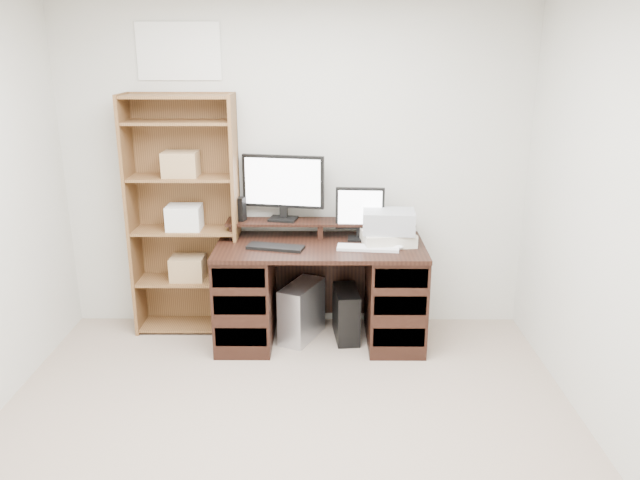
{
  "coord_description": "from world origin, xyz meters",
  "views": [
    {
      "loc": [
        0.22,
        -2.63,
        2.12
      ],
      "look_at": [
        0.19,
        1.43,
        0.85
      ],
      "focal_mm": 35.0,
      "sensor_mm": 36.0,
      "label": 1
    }
  ],
  "objects_px": {
    "monitor_wide": "(283,184)",
    "bookshelf": "(185,214)",
    "desk": "(320,291)",
    "monitor_small": "(360,211)",
    "tower_silver": "(302,311)",
    "printer": "(388,238)",
    "tower_black": "(346,314)"
  },
  "relations": [
    {
      "from": "monitor_wide",
      "to": "bookshelf",
      "type": "xyz_separation_m",
      "value": [
        -0.74,
        -0.03,
        -0.22
      ]
    },
    {
      "from": "desk",
      "to": "monitor_small",
      "type": "relative_size",
      "value": 3.86
    },
    {
      "from": "tower_silver",
      "to": "printer",
      "type": "bearing_deg",
      "value": 23.28
    },
    {
      "from": "printer",
      "to": "tower_black",
      "type": "distance_m",
      "value": 0.67
    },
    {
      "from": "monitor_small",
      "to": "bookshelf",
      "type": "xyz_separation_m",
      "value": [
        -1.3,
        0.08,
        -0.04
      ]
    },
    {
      "from": "desk",
      "to": "monitor_small",
      "type": "bearing_deg",
      "value": 24.93
    },
    {
      "from": "printer",
      "to": "monitor_wide",
      "type": "bearing_deg",
      "value": 155.63
    },
    {
      "from": "monitor_wide",
      "to": "printer",
      "type": "xyz_separation_m",
      "value": [
        0.77,
        -0.23,
        -0.35
      ]
    },
    {
      "from": "bookshelf",
      "to": "printer",
      "type": "bearing_deg",
      "value": -7.54
    },
    {
      "from": "monitor_small",
      "to": "bookshelf",
      "type": "height_order",
      "value": "bookshelf"
    },
    {
      "from": "monitor_wide",
      "to": "monitor_small",
      "type": "distance_m",
      "value": 0.6
    },
    {
      "from": "monitor_small",
      "to": "printer",
      "type": "xyz_separation_m",
      "value": [
        0.2,
        -0.12,
        -0.17
      ]
    },
    {
      "from": "printer",
      "to": "tower_silver",
      "type": "relative_size",
      "value": 0.85
    },
    {
      "from": "printer",
      "to": "tower_silver",
      "type": "bearing_deg",
      "value": 170.87
    },
    {
      "from": "tower_silver",
      "to": "desk",
      "type": "bearing_deg",
      "value": 12.79
    },
    {
      "from": "monitor_wide",
      "to": "bookshelf",
      "type": "height_order",
      "value": "bookshelf"
    },
    {
      "from": "monitor_wide",
      "to": "printer",
      "type": "height_order",
      "value": "monitor_wide"
    },
    {
      "from": "desk",
      "to": "tower_silver",
      "type": "xyz_separation_m",
      "value": [
        -0.14,
        0.03,
        -0.17
      ]
    },
    {
      "from": "monitor_wide",
      "to": "monitor_small",
      "type": "xyz_separation_m",
      "value": [
        0.57,
        -0.11,
        -0.18
      ]
    },
    {
      "from": "monitor_small",
      "to": "tower_silver",
      "type": "height_order",
      "value": "monitor_small"
    },
    {
      "from": "printer",
      "to": "tower_black",
      "type": "bearing_deg",
      "value": 168.6
    },
    {
      "from": "monitor_wide",
      "to": "monitor_small",
      "type": "bearing_deg",
      "value": -0.17
    },
    {
      "from": "desk",
      "to": "tower_silver",
      "type": "distance_m",
      "value": 0.22
    },
    {
      "from": "monitor_wide",
      "to": "monitor_small",
      "type": "height_order",
      "value": "monitor_wide"
    },
    {
      "from": "printer",
      "to": "desk",
      "type": "bearing_deg",
      "value": 173.89
    },
    {
      "from": "printer",
      "to": "bookshelf",
      "type": "height_order",
      "value": "bookshelf"
    },
    {
      "from": "desk",
      "to": "monitor_wide",
      "type": "distance_m",
      "value": 0.84
    },
    {
      "from": "printer",
      "to": "tower_black",
      "type": "height_order",
      "value": "printer"
    },
    {
      "from": "monitor_small",
      "to": "tower_black",
      "type": "relative_size",
      "value": 0.97
    },
    {
      "from": "tower_silver",
      "to": "tower_black",
      "type": "bearing_deg",
      "value": 25.29
    },
    {
      "from": "desk",
      "to": "monitor_wide",
      "type": "bearing_deg",
      "value": 138.71
    },
    {
      "from": "desk",
      "to": "printer",
      "type": "relative_size",
      "value": 4.11
    }
  ]
}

